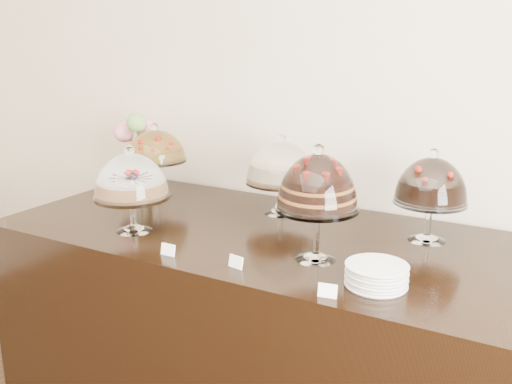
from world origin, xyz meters
The scene contains 12 objects.
wall_back centered at (0.00, 3.00, 1.50)m, with size 5.00×0.04×3.00m, color beige.
display_counter centered at (-0.07, 2.45, 0.45)m, with size 2.20×1.00×0.90m, color black.
cake_stand_sugar_sponge centered at (-0.54, 2.19, 1.12)m, with size 0.31×0.31×0.36m.
cake_stand_choco_layer centered at (0.25, 2.27, 1.17)m, with size 0.30×0.30×0.43m.
cake_stand_cheesecake centered at (-0.11, 2.71, 1.12)m, with size 0.32×0.32×0.37m.
cake_stand_dark_choco centered at (0.55, 2.67, 1.13)m, with size 0.29×0.29×0.37m.
cake_stand_fruit_tart centered at (-0.79, 2.67, 1.14)m, with size 0.31×0.31×0.37m.
flower_vase centered at (-1.01, 2.79, 1.14)m, with size 0.30×0.29×0.41m.
plate_stack centered at (0.51, 2.16, 0.94)m, with size 0.20×0.20×0.07m.
price_card_left centered at (-0.24, 2.04, 0.92)m, with size 0.06×0.01×0.04m, color white.
price_card_right centered at (0.41, 2.00, 0.92)m, with size 0.06×0.01×0.04m, color white.
price_card_extra centered at (0.04, 2.06, 0.92)m, with size 0.06×0.01×0.04m, color white.
Camera 1 is at (1.01, 0.48, 1.68)m, focal length 40.00 mm.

